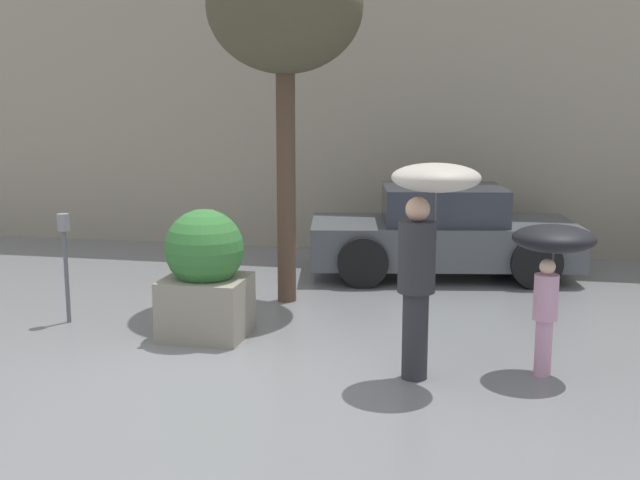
# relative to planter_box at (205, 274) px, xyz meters

# --- Properties ---
(ground_plane) EXTENTS (40.00, 40.00, 0.00)m
(ground_plane) POSITION_rel_planter_box_xyz_m (0.52, -1.13, -0.71)
(ground_plane) COLOR slate
(building_facade) EXTENTS (18.00, 0.30, 6.00)m
(building_facade) POSITION_rel_planter_box_xyz_m (0.52, 5.37, 2.29)
(building_facade) COLOR #9E937F
(building_facade) RESTS_ON ground
(planter_box) EXTENTS (0.90, 0.87, 1.43)m
(planter_box) POSITION_rel_planter_box_xyz_m (0.00, 0.00, 0.00)
(planter_box) COLOR gray
(planter_box) RESTS_ON ground
(person_adult) EXTENTS (0.81, 0.81, 2.05)m
(person_adult) POSITION_rel_planter_box_xyz_m (2.48, -0.86, 0.77)
(person_adult) COLOR #2D2D33
(person_adult) RESTS_ON ground
(person_child) EXTENTS (0.78, 0.78, 1.45)m
(person_child) POSITION_rel_planter_box_xyz_m (3.63, -0.48, 0.46)
(person_child) COLOR #D199B7
(person_child) RESTS_ON ground
(parked_car_near) EXTENTS (4.09, 2.40, 1.32)m
(parked_car_near) POSITION_rel_planter_box_xyz_m (2.39, 3.64, -0.10)
(parked_car_near) COLOR #4C5156
(parked_car_near) RESTS_ON ground
(street_tree) EXTENTS (1.93, 1.93, 4.54)m
(street_tree) POSITION_rel_planter_box_xyz_m (0.50, 1.68, 2.95)
(street_tree) COLOR brown
(street_tree) RESTS_ON ground
(parking_meter) EXTENTS (0.14, 0.14, 1.30)m
(parking_meter) POSITION_rel_planter_box_xyz_m (-1.78, 0.18, 0.22)
(parking_meter) COLOR #595B60
(parking_meter) RESTS_ON ground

